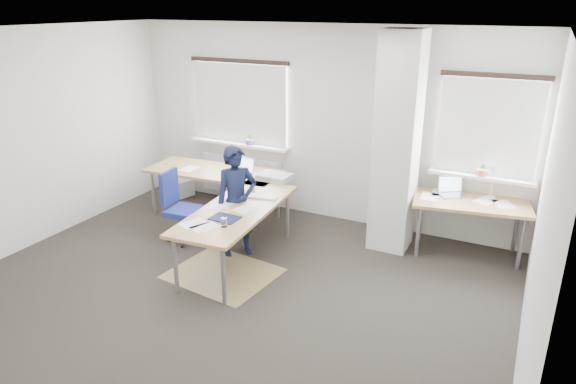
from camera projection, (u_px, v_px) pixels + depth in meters
The scene contains 8 objects.
ground at pixel (229, 290), 5.80m from camera, with size 6.00×6.00×0.00m, color #292421.
room_shell at pixel (260, 133), 5.50m from camera, with size 6.04×5.04×2.82m.
floor_mat at pixel (223, 273), 6.16m from camera, with size 1.20×1.01×0.01m, color olive.
white_crate at pixel (179, 186), 8.66m from camera, with size 0.46×0.32×0.28m, color white.
desk_main at pixel (228, 190), 6.88m from camera, with size 2.59×2.62×0.96m.
desk_side at pixel (471, 204), 6.42m from camera, with size 1.50×0.93×1.22m.
task_chair at pixel (183, 221), 6.95m from camera, with size 0.53×0.52×0.97m.
person at pixel (237, 202), 6.42m from camera, with size 0.52×0.34×1.43m, color black.
Camera 1 is at (2.85, -4.22, 3.06)m, focal length 32.00 mm.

